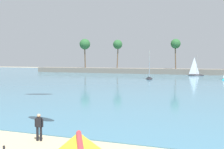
{
  "coord_description": "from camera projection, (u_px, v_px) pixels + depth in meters",
  "views": [
    {
      "loc": [
        5.98,
        -7.75,
        4.99
      ],
      "look_at": [
        -0.44,
        10.48,
        3.86
      ],
      "focal_mm": 42.94,
      "sensor_mm": 36.0,
      "label": 1
    }
  ],
  "objects": [
    {
      "name": "sailboat_near_shore",
      "position": [
        149.0,
        76.0,
        65.08
      ],
      "size": [
        2.67,
        5.49,
        7.65
      ],
      "color": "black",
      "rests_on": "sea"
    },
    {
      "name": "person_at_waterline",
      "position": [
        39.0,
        126.0,
        16.23
      ],
      "size": [
        0.54,
        0.26,
        1.67
      ],
      "color": "black",
      "rests_on": "ground"
    },
    {
      "name": "sailboat_toward_headland",
      "position": [
        196.0,
        74.0,
        78.78
      ],
      "size": [
        4.84,
        2.25,
        6.75
      ],
      "color": "black",
      "rests_on": "sea"
    },
    {
      "name": "sea",
      "position": [
        182.0,
        78.0,
        69.7
      ],
      "size": [
        220.0,
        113.71,
        0.06
      ],
      "primitive_type": "cube",
      "color": "teal",
      "rests_on": "ground"
    },
    {
      "name": "palm_headland",
      "position": [
        207.0,
        62.0,
        83.39
      ],
      "size": [
        107.33,
        6.06,
        12.75
      ],
      "color": "slate",
      "rests_on": "ground"
    }
  ]
}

